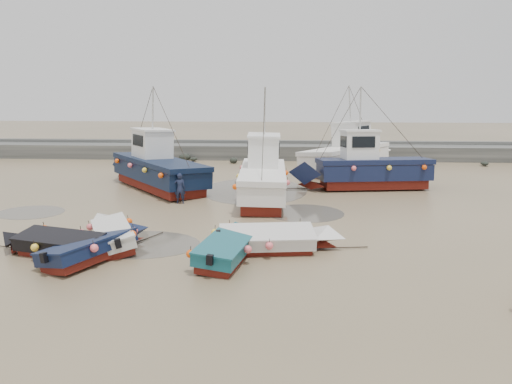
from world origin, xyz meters
TOP-DOWN VIEW (x-y plane):
  - ground at (0.00, 0.00)m, footprint 120.00×120.00m
  - seawall at (0.05, 21.99)m, footprint 60.00×4.92m
  - puddle_a at (-2.86, -0.91)m, footprint 5.05×5.05m
  - puddle_b at (4.20, 4.37)m, footprint 3.99×3.99m
  - puddle_c at (-9.86, 3.78)m, footprint 3.44×3.44m
  - puddle_d at (1.34, 9.59)m, footprint 6.44×6.44m
  - dinghy_0 at (-3.92, -0.85)m, footprint 3.15×5.62m
  - dinghy_1 at (-3.95, -2.64)m, footprint 3.52×5.57m
  - dinghy_2 at (0.96, -2.45)m, footprint 2.46×5.54m
  - dinghy_4 at (-5.87, -2.27)m, footprint 5.61×2.54m
  - dinghy_5 at (2.79, -1.36)m, footprint 6.07×2.39m
  - cabin_boat_0 at (-4.99, 10.12)m, footprint 8.28×9.43m
  - cabin_boat_1 at (1.91, 7.30)m, footprint 3.00×10.25m
  - cabin_boat_2 at (8.10, 10.46)m, footprint 10.07×3.47m
  - cabin_boat_3 at (8.08, 16.47)m, footprint 8.09×9.03m
  - person at (-2.56, 6.07)m, footprint 0.65×0.46m

SIDE VIEW (x-z plane):
  - ground at x=0.00m, z-range 0.00..0.00m
  - person at x=-2.56m, z-range -0.84..0.84m
  - puddle_a at x=-2.86m, z-range 0.00..0.01m
  - puddle_b at x=4.20m, z-range 0.00..0.01m
  - puddle_c at x=-9.86m, z-range 0.00..0.01m
  - puddle_d at x=1.34m, z-range 0.00..0.01m
  - dinghy_5 at x=2.79m, z-range -0.17..1.26m
  - dinghy_1 at x=-3.95m, z-range -0.16..1.26m
  - dinghy_0 at x=-3.92m, z-range -0.16..1.26m
  - dinghy_4 at x=-5.87m, z-range -0.16..1.27m
  - dinghy_2 at x=0.96m, z-range -0.16..1.27m
  - seawall at x=0.05m, z-range -0.12..1.38m
  - cabin_boat_0 at x=-4.99m, z-range -1.80..4.42m
  - cabin_boat_3 at x=8.08m, z-range -1.79..4.43m
  - cabin_boat_1 at x=1.91m, z-range -1.78..4.44m
  - cabin_boat_2 at x=8.10m, z-range -1.77..4.45m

